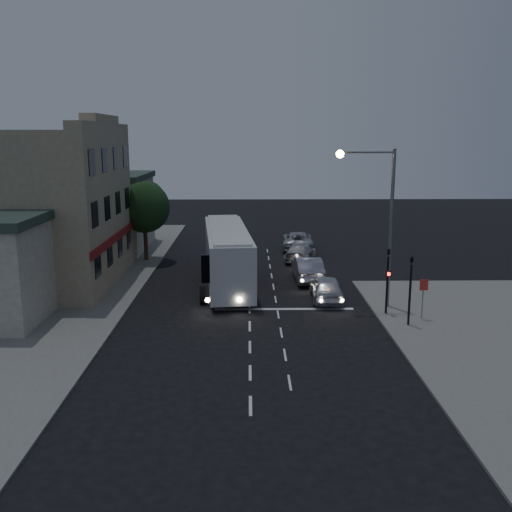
{
  "coord_description": "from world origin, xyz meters",
  "views": [
    {
      "loc": [
        -0.07,
        -29.51,
        9.8
      ],
      "look_at": [
        0.44,
        6.45,
        2.2
      ],
      "focal_mm": 40.0,
      "sensor_mm": 36.0,
      "label": 1
    }
  ],
  "objects_px": {
    "street_tree": "(144,205)",
    "tour_bus": "(227,254)",
    "car_sedan_a": "(307,269)",
    "streetlight": "(380,210)",
    "car_suv": "(326,288)",
    "car_sedan_c": "(298,241)",
    "regulatory_sign": "(423,292)",
    "car_sedan_b": "(300,252)",
    "traffic_signal_main": "(388,273)",
    "traffic_signal_side": "(411,282)"
  },
  "relations": [
    {
      "from": "car_sedan_c",
      "to": "regulatory_sign",
      "type": "height_order",
      "value": "regulatory_sign"
    },
    {
      "from": "tour_bus",
      "to": "regulatory_sign",
      "type": "height_order",
      "value": "tour_bus"
    },
    {
      "from": "car_sedan_a",
      "to": "regulatory_sign",
      "type": "height_order",
      "value": "regulatory_sign"
    },
    {
      "from": "traffic_signal_main",
      "to": "street_tree",
      "type": "xyz_separation_m",
      "value": [
        -15.81,
        14.25,
        2.08
      ]
    },
    {
      "from": "streetlight",
      "to": "car_sedan_b",
      "type": "bearing_deg",
      "value": 104.15
    },
    {
      "from": "traffic_signal_side",
      "to": "street_tree",
      "type": "xyz_separation_m",
      "value": [
        -16.51,
        16.22,
        2.08
      ]
    },
    {
      "from": "traffic_signal_side",
      "to": "traffic_signal_main",
      "type": "bearing_deg",
      "value": 109.49
    },
    {
      "from": "traffic_signal_main",
      "to": "traffic_signal_side",
      "type": "xyz_separation_m",
      "value": [
        0.7,
        -1.98,
        0.0
      ]
    },
    {
      "from": "tour_bus",
      "to": "car_sedan_c",
      "type": "distance_m",
      "value": 13.5
    },
    {
      "from": "car_suv",
      "to": "streetlight",
      "type": "bearing_deg",
      "value": 151.81
    },
    {
      "from": "traffic_signal_main",
      "to": "regulatory_sign",
      "type": "height_order",
      "value": "traffic_signal_main"
    },
    {
      "from": "tour_bus",
      "to": "car_suv",
      "type": "bearing_deg",
      "value": -36.83
    },
    {
      "from": "car_suv",
      "to": "car_sedan_a",
      "type": "height_order",
      "value": "car_sedan_a"
    },
    {
      "from": "car_sedan_c",
      "to": "regulatory_sign",
      "type": "bearing_deg",
      "value": 107.49
    },
    {
      "from": "traffic_signal_main",
      "to": "car_sedan_b",
      "type": "bearing_deg",
      "value": 103.76
    },
    {
      "from": "car_suv",
      "to": "traffic_signal_side",
      "type": "xyz_separation_m",
      "value": [
        3.63,
        -5.0,
        1.65
      ]
    },
    {
      "from": "car_sedan_b",
      "to": "traffic_signal_main",
      "type": "height_order",
      "value": "traffic_signal_main"
    },
    {
      "from": "car_sedan_c",
      "to": "traffic_signal_side",
      "type": "distance_m",
      "value": 21.35
    },
    {
      "from": "car_suv",
      "to": "streetlight",
      "type": "height_order",
      "value": "streetlight"
    },
    {
      "from": "tour_bus",
      "to": "car_suv",
      "type": "height_order",
      "value": "tour_bus"
    },
    {
      "from": "tour_bus",
      "to": "car_sedan_b",
      "type": "distance_m",
      "value": 9.42
    },
    {
      "from": "car_sedan_c",
      "to": "traffic_signal_main",
      "type": "height_order",
      "value": "traffic_signal_main"
    },
    {
      "from": "car_sedan_a",
      "to": "streetlight",
      "type": "relative_size",
      "value": 0.56
    },
    {
      "from": "car_sedan_b",
      "to": "streetlight",
      "type": "height_order",
      "value": "streetlight"
    },
    {
      "from": "tour_bus",
      "to": "street_tree",
      "type": "xyz_separation_m",
      "value": [
        -6.74,
        7.45,
        2.4
      ]
    },
    {
      "from": "tour_bus",
      "to": "traffic_signal_main",
      "type": "distance_m",
      "value": 11.33
    },
    {
      "from": "tour_bus",
      "to": "traffic_signal_main",
      "type": "xyz_separation_m",
      "value": [
        9.06,
        -6.79,
        0.32
      ]
    },
    {
      "from": "car_sedan_b",
      "to": "regulatory_sign",
      "type": "height_order",
      "value": "regulatory_sign"
    },
    {
      "from": "car_sedan_b",
      "to": "traffic_signal_side",
      "type": "height_order",
      "value": "traffic_signal_side"
    },
    {
      "from": "car_sedan_a",
      "to": "car_sedan_c",
      "type": "relative_size",
      "value": 0.9
    },
    {
      "from": "street_tree",
      "to": "tour_bus",
      "type": "bearing_deg",
      "value": -47.86
    },
    {
      "from": "car_suv",
      "to": "traffic_signal_main",
      "type": "bearing_deg",
      "value": 136.82
    },
    {
      "from": "streetlight",
      "to": "street_tree",
      "type": "bearing_deg",
      "value": 140.49
    },
    {
      "from": "car_sedan_a",
      "to": "traffic_signal_side",
      "type": "bearing_deg",
      "value": 111.64
    },
    {
      "from": "car_sedan_c",
      "to": "street_tree",
      "type": "distance_m",
      "value": 13.86
    },
    {
      "from": "tour_bus",
      "to": "street_tree",
      "type": "height_order",
      "value": "street_tree"
    },
    {
      "from": "tour_bus",
      "to": "traffic_signal_side",
      "type": "height_order",
      "value": "traffic_signal_side"
    },
    {
      "from": "tour_bus",
      "to": "car_sedan_c",
      "type": "height_order",
      "value": "tour_bus"
    },
    {
      "from": "tour_bus",
      "to": "car_suv",
      "type": "relative_size",
      "value": 2.86
    },
    {
      "from": "car_sedan_b",
      "to": "tour_bus",
      "type": "bearing_deg",
      "value": 70.28
    },
    {
      "from": "traffic_signal_side",
      "to": "car_sedan_c",
      "type": "bearing_deg",
      "value": 100.85
    },
    {
      "from": "car_sedan_c",
      "to": "traffic_signal_side",
      "type": "xyz_separation_m",
      "value": [
        4.01,
        -20.91,
        1.64
      ]
    },
    {
      "from": "car_suv",
      "to": "streetlight",
      "type": "relative_size",
      "value": 0.5
    },
    {
      "from": "car_suv",
      "to": "car_sedan_c",
      "type": "bearing_deg",
      "value": -85.94
    },
    {
      "from": "car_suv",
      "to": "street_tree",
      "type": "relative_size",
      "value": 0.73
    },
    {
      "from": "car_sedan_b",
      "to": "street_tree",
      "type": "distance_m",
      "value": 12.9
    },
    {
      "from": "streetlight",
      "to": "car_sedan_c",
      "type": "bearing_deg",
      "value": 99.89
    },
    {
      "from": "car_suv",
      "to": "traffic_signal_side",
      "type": "bearing_deg",
      "value": 128.68
    },
    {
      "from": "regulatory_sign",
      "to": "streetlight",
      "type": "relative_size",
      "value": 0.24
    },
    {
      "from": "traffic_signal_main",
      "to": "traffic_signal_side",
      "type": "bearing_deg",
      "value": -70.51
    }
  ]
}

